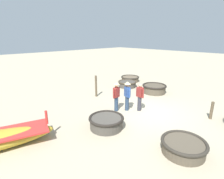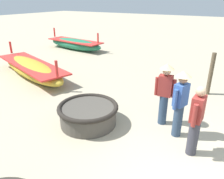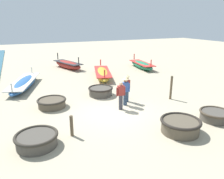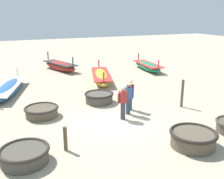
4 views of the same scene
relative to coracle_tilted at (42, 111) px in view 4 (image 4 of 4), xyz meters
name	(u,v)px [view 4 (image 4 of 4)]	position (x,y,z in m)	size (l,w,h in m)	color
ground_plane	(115,122)	(2.92, -2.09, -0.27)	(80.00, 80.00, 0.00)	tan
coracle_tilted	(42,111)	(0.00, 0.00, 0.00)	(1.62, 1.62, 0.49)	brown
coracle_upturned	(99,97)	(3.25, 0.78, 0.03)	(1.61, 1.61, 0.55)	#4C473F
coracle_beside_post	(24,155)	(-1.20, -3.86, 0.01)	(1.67, 1.67, 0.52)	#4C473F
coracle_far_right	(193,138)	(4.62, -5.26, 0.06)	(1.75, 1.75, 0.61)	brown
long_boat_ochre_hull	(8,88)	(-1.22, 4.73, 0.03)	(2.82, 5.57, 1.01)	#285693
long_boat_green_hull	(60,66)	(3.25, 10.00, 0.13)	(2.38, 4.41, 1.39)	maroon
long_boat_red_hull	(148,66)	(10.16, 6.99, 0.08)	(1.58, 4.39, 1.21)	#237551
long_boat_white_hull	(101,76)	(5.13, 5.20, 0.07)	(2.62, 5.15, 1.15)	gold
fisherman_by_coracle	(130,92)	(4.28, -0.91, 0.69)	(0.36, 0.53, 1.67)	#2D425B
fisherman_hauling	(123,102)	(3.40, -1.87, 0.57)	(0.53, 0.24, 1.57)	#383842
fisherman_crouching	(128,95)	(3.92, -1.40, 0.69)	(0.51, 0.36, 1.67)	#2D425B
mooring_post_mid_beach	(65,139)	(0.24, -3.63, 0.19)	(0.14, 0.14, 0.92)	brown
mooring_post_shoreline	(182,93)	(6.96, -1.65, 0.47)	(0.14, 0.14, 1.47)	brown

